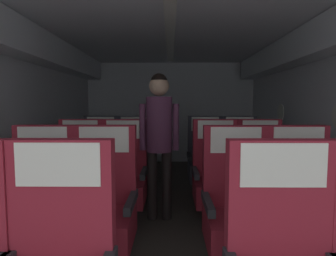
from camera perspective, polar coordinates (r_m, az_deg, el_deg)
ground at (r=3.25m, az=0.41°, el=-18.25°), size 3.89×6.72×0.02m
fuselage_shell at (r=3.30m, az=0.46°, el=10.71°), size 3.77×6.37×2.23m
seat_b_left_window at (r=2.42m, az=-24.79°, el=-14.84°), size 0.51×0.52×1.10m
seat_b_left_aisle at (r=2.26m, az=-13.26°, el=-15.89°), size 0.51×0.52×1.10m
seat_b_right_aisle at (r=2.40m, az=25.65°, el=-14.99°), size 0.51×0.52×1.10m
seat_b_right_window at (r=2.24m, az=13.98°, el=-16.15°), size 0.51×0.52×1.10m
seat_c_left_window at (r=3.22m, az=-17.77°, el=-9.73°), size 0.51×0.52×1.10m
seat_c_left_aisle at (r=3.09m, az=-9.12°, el=-10.19°), size 0.51×0.52×1.10m
seat_c_right_aisle at (r=3.22m, az=18.55°, el=-9.73°), size 0.51×0.52×1.10m
seat_c_right_window at (r=3.10m, az=9.80°, el=-10.16°), size 0.51×0.52×1.10m
seat_d_left_window at (r=4.06m, az=-13.77°, el=-6.65°), size 0.51×0.52×1.10m
seat_d_left_aisle at (r=3.96m, az=-6.97°, el=-6.84°), size 0.51×0.52×1.10m
seat_d_right_aisle at (r=4.06m, az=14.58°, el=-6.68°), size 0.51×0.52×1.10m
seat_d_right_window at (r=3.96m, az=7.68°, el=-6.84°), size 0.51×0.52×1.10m
flight_attendant at (r=3.03m, az=-1.81°, el=-0.51°), size 0.43×0.28×1.60m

